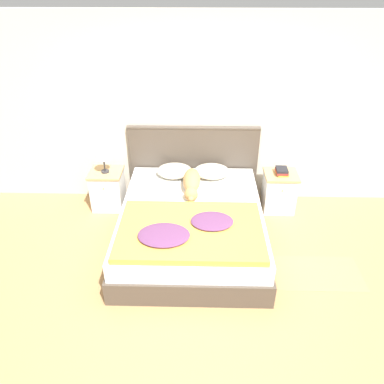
{
  "coord_description": "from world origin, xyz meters",
  "views": [
    {
      "loc": [
        0.01,
        -2.67,
        3.02
      ],
      "look_at": [
        -0.08,
        1.2,
        0.61
      ],
      "focal_mm": 35.0,
      "sensor_mm": 36.0,
      "label": 1
    }
  ],
  "objects_px": {
    "bed": "(192,226)",
    "pillow_left": "(174,171)",
    "dog": "(192,183)",
    "book_stack": "(282,171)",
    "table_lamp": "(103,155)",
    "nightstand_right": "(279,191)",
    "nightstand_left": "(108,189)",
    "pillow_right": "(212,171)"
  },
  "relations": [
    {
      "from": "bed",
      "to": "pillow_left",
      "type": "bearing_deg",
      "value": 107.72
    },
    {
      "from": "bed",
      "to": "dog",
      "type": "xyz_separation_m",
      "value": [
        -0.01,
        0.43,
        0.36
      ]
    },
    {
      "from": "bed",
      "to": "book_stack",
      "type": "xyz_separation_m",
      "value": [
        1.2,
        0.78,
        0.35
      ]
    },
    {
      "from": "dog",
      "to": "table_lamp",
      "type": "relative_size",
      "value": 2.23
    },
    {
      "from": "dog",
      "to": "pillow_left",
      "type": "bearing_deg",
      "value": 123.94
    },
    {
      "from": "nightstand_right",
      "to": "bed",
      "type": "bearing_deg",
      "value": -146.59
    },
    {
      "from": "bed",
      "to": "table_lamp",
      "type": "bearing_deg",
      "value": 146.9
    },
    {
      "from": "nightstand_left",
      "to": "table_lamp",
      "type": "bearing_deg",
      "value": -90.0
    },
    {
      "from": "nightstand_left",
      "to": "pillow_left",
      "type": "distance_m",
      "value": 0.99
    },
    {
      "from": "nightstand_right",
      "to": "pillow_left",
      "type": "distance_m",
      "value": 1.48
    },
    {
      "from": "bed",
      "to": "nightstand_right",
      "type": "distance_m",
      "value": 1.44
    },
    {
      "from": "pillow_left",
      "to": "pillow_right",
      "type": "xyz_separation_m",
      "value": [
        0.51,
        0.0,
        0.0
      ]
    },
    {
      "from": "dog",
      "to": "book_stack",
      "type": "height_order",
      "value": "dog"
    },
    {
      "from": "pillow_left",
      "to": "dog",
      "type": "relative_size",
      "value": 0.64
    },
    {
      "from": "pillow_left",
      "to": "book_stack",
      "type": "bearing_deg",
      "value": -0.44
    },
    {
      "from": "nightstand_right",
      "to": "book_stack",
      "type": "xyz_separation_m",
      "value": [
        -0.0,
        -0.01,
        0.32
      ]
    },
    {
      "from": "pillow_left",
      "to": "dog",
      "type": "bearing_deg",
      "value": -56.06
    },
    {
      "from": "nightstand_left",
      "to": "pillow_right",
      "type": "distance_m",
      "value": 1.48
    },
    {
      "from": "nightstand_left",
      "to": "pillow_right",
      "type": "relative_size",
      "value": 1.18
    },
    {
      "from": "pillow_right",
      "to": "table_lamp",
      "type": "bearing_deg",
      "value": -179.61
    },
    {
      "from": "pillow_left",
      "to": "table_lamp",
      "type": "distance_m",
      "value": 0.97
    },
    {
      "from": "bed",
      "to": "pillow_right",
      "type": "bearing_deg",
      "value": 72.28
    },
    {
      "from": "pillow_right",
      "to": "book_stack",
      "type": "distance_m",
      "value": 0.94
    },
    {
      "from": "nightstand_right",
      "to": "book_stack",
      "type": "bearing_deg",
      "value": -103.75
    },
    {
      "from": "dog",
      "to": "table_lamp",
      "type": "height_order",
      "value": "table_lamp"
    },
    {
      "from": "pillow_left",
      "to": "dog",
      "type": "distance_m",
      "value": 0.44
    },
    {
      "from": "pillow_right",
      "to": "dog",
      "type": "height_order",
      "value": "dog"
    },
    {
      "from": "nightstand_left",
      "to": "nightstand_right",
      "type": "bearing_deg",
      "value": 0.0
    },
    {
      "from": "nightstand_right",
      "to": "pillow_left",
      "type": "xyz_separation_m",
      "value": [
        -1.45,
        0.0,
        0.3
      ]
    },
    {
      "from": "nightstand_right",
      "to": "table_lamp",
      "type": "relative_size",
      "value": 1.68
    },
    {
      "from": "bed",
      "to": "table_lamp",
      "type": "height_order",
      "value": "table_lamp"
    },
    {
      "from": "nightstand_right",
      "to": "pillow_right",
      "type": "bearing_deg",
      "value": 179.96
    },
    {
      "from": "table_lamp",
      "to": "pillow_right",
      "type": "bearing_deg",
      "value": 0.39
    },
    {
      "from": "nightstand_left",
      "to": "dog",
      "type": "relative_size",
      "value": 0.75
    },
    {
      "from": "nightstand_left",
      "to": "nightstand_right",
      "type": "relative_size",
      "value": 1.0
    },
    {
      "from": "bed",
      "to": "book_stack",
      "type": "height_order",
      "value": "book_stack"
    },
    {
      "from": "nightstand_left",
      "to": "dog",
      "type": "bearing_deg",
      "value": -16.89
    },
    {
      "from": "book_stack",
      "to": "pillow_right",
      "type": "bearing_deg",
      "value": 179.33
    },
    {
      "from": "pillow_right",
      "to": "book_stack",
      "type": "height_order",
      "value": "pillow_right"
    },
    {
      "from": "nightstand_right",
      "to": "pillow_left",
      "type": "bearing_deg",
      "value": 179.98
    },
    {
      "from": "dog",
      "to": "book_stack",
      "type": "xyz_separation_m",
      "value": [
        1.2,
        0.35,
        -0.01
      ]
    },
    {
      "from": "pillow_right",
      "to": "book_stack",
      "type": "bearing_deg",
      "value": -0.67
    }
  ]
}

